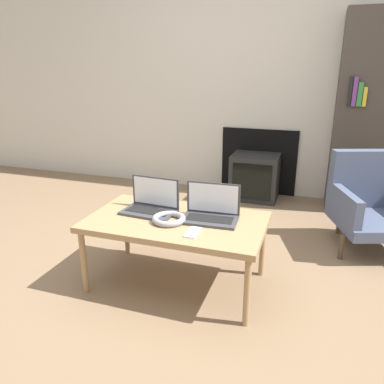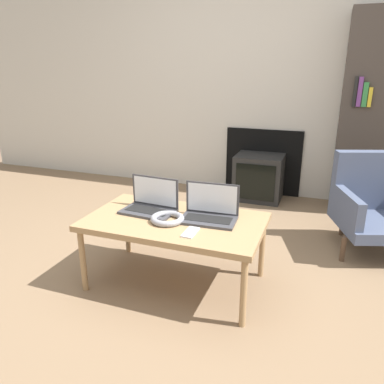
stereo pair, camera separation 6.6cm
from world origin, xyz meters
TOP-DOWN VIEW (x-y plane):
  - ground_plane at (0.00, 0.00)m, footprint 14.00×14.00m
  - wall_back at (0.00, 2.15)m, footprint 7.00×0.08m
  - table at (0.00, 0.13)m, footprint 1.07×0.62m
  - laptop_left at (-0.20, 0.20)m, footprint 0.34×0.23m
  - laptop_right at (0.20, 0.20)m, footprint 0.34×0.22m
  - headphones at (-0.03, 0.08)m, footprint 0.20×0.20m
  - phone at (0.16, -0.02)m, footprint 0.06×0.14m
  - tv at (0.19, 1.91)m, footprint 0.47×0.39m
  - armchair at (1.19, 1.12)m, footprint 0.70×0.71m
  - bookshelf at (1.23, 1.95)m, footprint 0.69×0.32m

SIDE VIEW (x-z plane):
  - ground_plane at x=0.00m, z-range 0.00..0.00m
  - tv at x=0.19m, z-range 0.00..0.46m
  - armchair at x=1.19m, z-range 0.00..0.71m
  - table at x=0.00m, z-range 0.18..0.62m
  - phone at x=0.16m, z-range 0.44..0.45m
  - headphones at x=-0.03m, z-range 0.44..0.48m
  - laptop_left at x=-0.20m, z-range 0.38..0.59m
  - laptop_right at x=0.20m, z-range 0.38..0.59m
  - bookshelf at x=1.23m, z-range 0.00..1.79m
  - wall_back at x=0.00m, z-range -0.01..2.59m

